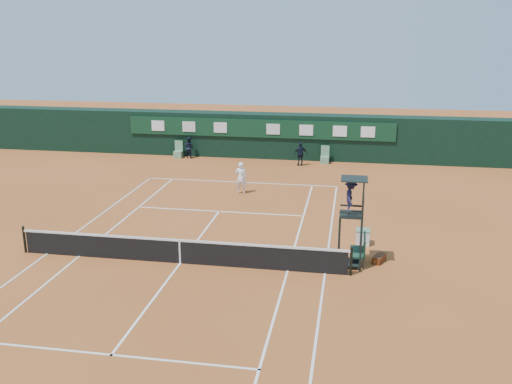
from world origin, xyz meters
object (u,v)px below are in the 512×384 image
player_bench (360,249)px  player (241,178)px  cooler (363,237)px  tennis_net (180,251)px  umpire_chair (351,204)px

player_bench → player: 10.61m
cooler → player: size_ratio=0.37×
tennis_net → player: 9.72m
tennis_net → cooler: size_ratio=20.00×
umpire_chair → player: bearing=123.6°
player → umpire_chair: bearing=123.5°
umpire_chair → player: size_ratio=1.98×
tennis_net → umpire_chair: umpire_chair is taller
umpire_chair → player: 10.76m
umpire_chair → cooler: 3.22m
umpire_chair → cooler: size_ratio=5.30×
tennis_net → cooler: bearing=25.0°
tennis_net → player: bearing=87.4°
umpire_chair → cooler: (0.53, 2.35, -2.13)m
cooler → player: bearing=134.5°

